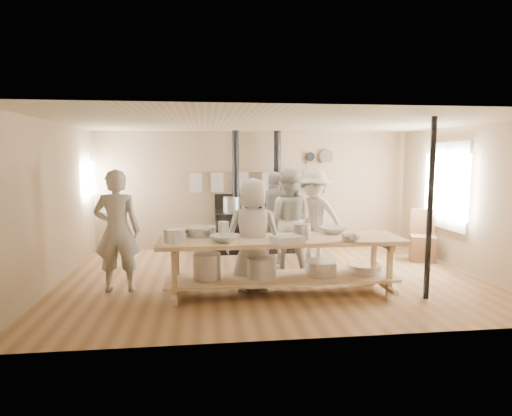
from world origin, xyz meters
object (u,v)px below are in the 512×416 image
Objects in this scene: cook_center at (253,235)px; cook_right at (275,217)px; cook_far_left at (117,231)px; cook_left at (288,221)px; chair at (423,246)px; roasting_pan at (288,239)px; prep_table at (281,260)px; cook_by_window at (314,217)px; stove at (257,227)px.

cook_center is 0.98× the size of cook_right.
cook_left is (2.79, 0.80, -0.01)m from cook_far_left.
cook_left is 1.82× the size of chair.
cook_left is at bearing 78.40° from roasting_pan.
cook_left is 4.35× the size of roasting_pan.
cook_center reaches higher than prep_table.
roasting_pan is (-0.32, -1.58, -0.02)m from cook_left.
cook_by_window is 1.79× the size of chair.
cook_right is at bearing -77.89° from stove.
cook_far_left reaches higher than prep_table.
chair is (5.60, 1.29, -0.63)m from cook_far_left.
roasting_pan is (-0.20, -2.28, 0.01)m from cook_right.
cook_center is at bearing 127.04° from roasting_pan.
cook_left is (0.36, -1.76, 0.40)m from stove.
prep_table is at bearing -89.95° from cook_by_window.
chair is (2.81, 0.49, -0.62)m from cook_left.
cook_by_window reaches higher than prep_table.
stove is 3.02m from prep_table.
stove is at bearing -54.21° from cook_right.
cook_far_left is (-2.43, -2.56, 0.41)m from stove.
chair is at bearing -148.43° from cook_left.
cook_right is (0.23, 1.95, 0.36)m from prep_table.
cook_right is at bearing 83.24° from prep_table.
cook_left is 2.92m from chair.
cook_by_window is at bearing -54.30° from stove.
cook_right is 2.29m from roasting_pan.
chair reaches higher than prep_table.
stove is 1.64m from cook_by_window.
stove is at bearing -133.21° from cook_far_left.
cook_right is at bearing -100.66° from cook_center.
cook_center is 1.83m from cook_right.
roasting_pan is at bearing -84.15° from prep_table.
cook_by_window is at bearing -157.84° from chair.
cook_right is (0.62, 1.72, 0.02)m from cook_center.
cook_far_left is at bearing 169.37° from prep_table.
cook_left is at bearing -78.58° from stove.
cook_far_left reaches higher than roasting_pan.
roasting_pan is at bearing 162.64° from cook_far_left.
cook_right reaches higher than chair.
cook_far_left is 5.78m from chair.
stove reaches higher than cook_far_left.
chair is at bearing -21.89° from stove.
cook_by_window is (3.37, 1.26, -0.03)m from cook_far_left.
prep_table is at bearing 95.85° from roasting_pan.
stove is at bearing 90.54° from roasting_pan.
cook_center is at bearing 149.36° from prep_table.
chair reaches higher than roasting_pan.
cook_far_left reaches higher than cook_center.
cook_far_left is at bearing 2.87° from cook_center.
prep_table is 2.08× the size of cook_center.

